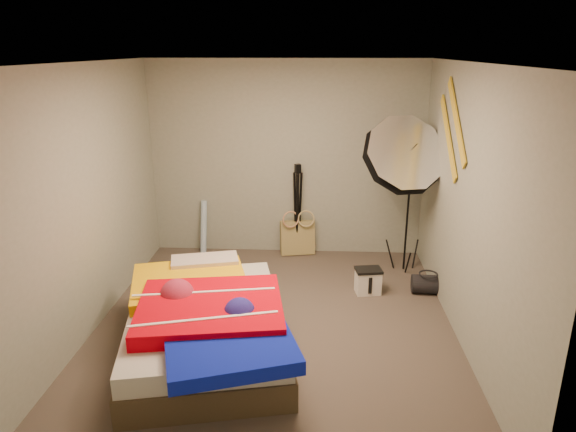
# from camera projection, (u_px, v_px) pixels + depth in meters

# --- Properties ---
(floor) EXTENTS (4.00, 4.00, 0.00)m
(floor) POSITION_uv_depth(u_px,v_px,m) (275.00, 326.00, 5.07)
(floor) COLOR brown
(floor) RESTS_ON ground
(ceiling) EXTENTS (4.00, 4.00, 0.00)m
(ceiling) POSITION_uv_depth(u_px,v_px,m) (272.00, 63.00, 4.29)
(ceiling) COLOR silver
(ceiling) RESTS_ON wall_back
(wall_back) EXTENTS (3.50, 0.00, 3.50)m
(wall_back) POSITION_uv_depth(u_px,v_px,m) (286.00, 160.00, 6.58)
(wall_back) COLOR gray
(wall_back) RESTS_ON floor
(wall_front) EXTENTS (3.50, 0.00, 3.50)m
(wall_front) POSITION_uv_depth(u_px,v_px,m) (243.00, 312.00, 2.79)
(wall_front) COLOR gray
(wall_front) RESTS_ON floor
(wall_left) EXTENTS (0.00, 4.00, 4.00)m
(wall_left) POSITION_uv_depth(u_px,v_px,m) (86.00, 202.00, 4.78)
(wall_left) COLOR gray
(wall_left) RESTS_ON floor
(wall_right) EXTENTS (0.00, 4.00, 4.00)m
(wall_right) POSITION_uv_depth(u_px,v_px,m) (468.00, 208.00, 4.59)
(wall_right) COLOR gray
(wall_right) RESTS_ON floor
(tote_bag) EXTENTS (0.48, 0.28, 0.46)m
(tote_bag) POSITION_uv_depth(u_px,v_px,m) (297.00, 237.00, 6.80)
(tote_bag) COLOR tan
(tote_bag) RESTS_ON floor
(wrapping_roll) EXTENTS (0.11, 0.21, 0.70)m
(wrapping_roll) POSITION_uv_depth(u_px,v_px,m) (204.00, 227.00, 6.83)
(wrapping_roll) COLOR #619AC8
(wrapping_roll) RESTS_ON floor
(camera_case) EXTENTS (0.29, 0.23, 0.27)m
(camera_case) POSITION_uv_depth(u_px,v_px,m) (368.00, 282.00, 5.72)
(camera_case) COLOR white
(camera_case) RESTS_ON floor
(duffel_bag) EXTENTS (0.36, 0.23, 0.21)m
(duffel_bag) POSITION_uv_depth(u_px,v_px,m) (428.00, 284.00, 5.72)
(duffel_bag) COLOR black
(duffel_bag) RESTS_ON floor
(wall_stripe_upper) EXTENTS (0.02, 0.91, 0.78)m
(wall_stripe_upper) POSITION_uv_depth(u_px,v_px,m) (457.00, 121.00, 4.94)
(wall_stripe_upper) COLOR gold
(wall_stripe_upper) RESTS_ON wall_right
(wall_stripe_lower) EXTENTS (0.02, 0.91, 0.78)m
(wall_stripe_lower) POSITION_uv_depth(u_px,v_px,m) (448.00, 137.00, 5.24)
(wall_stripe_lower) COLOR gold
(wall_stripe_lower) RESTS_ON wall_right
(bed) EXTENTS (1.78, 2.26, 0.57)m
(bed) POSITION_uv_depth(u_px,v_px,m) (206.00, 323.00, 4.57)
(bed) COLOR #4A3C28
(bed) RESTS_ON floor
(photo_umbrella) EXTENTS (1.11, 0.83, 2.01)m
(photo_umbrella) POSITION_uv_depth(u_px,v_px,m) (402.00, 157.00, 5.80)
(photo_umbrella) COLOR black
(photo_umbrella) RESTS_ON floor
(camera_tripod) EXTENTS (0.09, 0.09, 1.22)m
(camera_tripod) POSITION_uv_depth(u_px,v_px,m) (298.00, 204.00, 6.63)
(camera_tripod) COLOR black
(camera_tripod) RESTS_ON floor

